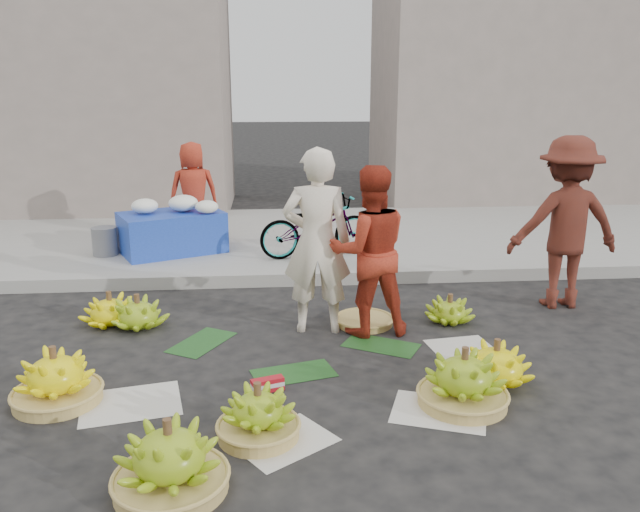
{
  "coord_description": "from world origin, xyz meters",
  "views": [
    {
      "loc": [
        -0.27,
        -4.79,
        2.21
      ],
      "look_at": [
        0.2,
        0.82,
        0.7
      ],
      "focal_mm": 35.0,
      "sensor_mm": 36.0,
      "label": 1
    }
  ],
  "objects": [
    {
      "name": "bicycle",
      "position": [
        0.34,
        2.98,
        0.51
      ],
      "size": [
        0.85,
        1.58,
        0.79
      ],
      "primitive_type": "imported",
      "rotation": [
        0.0,
        0.0,
        1.8
      ],
      "color": "gray",
      "rests_on": "sidewalk"
    },
    {
      "name": "basket_spare",
      "position": [
        0.63,
        0.83,
        0.03
      ],
      "size": [
        0.69,
        0.69,
        0.06
      ],
      "primitive_type": "cylinder",
      "rotation": [
        0.0,
        0.0,
        -0.32
      ],
      "color": "#AC8C48",
      "rests_on": "ground"
    },
    {
      "name": "vendor_cream",
      "position": [
        0.16,
        0.72,
        0.86
      ],
      "size": [
        0.66,
        0.46,
        1.72
      ],
      "primitive_type": "imported",
      "rotation": [
        0.0,
        0.0,
        3.07
      ],
      "color": "white",
      "rests_on": "ground"
    },
    {
      "name": "banana_leaves",
      "position": [
        -0.1,
        0.2,
        0.0
      ],
      "size": [
        2.0,
        1.0,
        0.0
      ],
      "primitive_type": null,
      "color": "#174518",
      "rests_on": "ground"
    },
    {
      "name": "banana_bunch_1",
      "position": [
        -0.37,
        -1.12,
        0.16
      ],
      "size": [
        0.53,
        0.53,
        0.39
      ],
      "rotation": [
        0.0,
        0.0,
        0.16
      ],
      "color": "#AC8C48",
      "rests_on": "ground"
    },
    {
      "name": "newspaper_scatter",
      "position": [
        0.0,
        -0.8,
        0.0
      ],
      "size": [
        3.2,
        1.8,
        0.0
      ],
      "primitive_type": null,
      "color": "silver",
      "rests_on": "ground"
    },
    {
      "name": "banana_bunch_6",
      "position": [
        -1.54,
        0.93,
        0.14
      ],
      "size": [
        0.62,
        0.62,
        0.33
      ],
      "rotation": [
        0.0,
        0.0,
        0.22
      ],
      "color": "#73A016",
      "rests_on": "ground"
    },
    {
      "name": "building_left",
      "position": [
        -4.0,
        7.2,
        2.0
      ],
      "size": [
        6.0,
        3.0,
        4.0
      ],
      "primitive_type": "cube",
      "color": "gray",
      "rests_on": "sidewalk"
    },
    {
      "name": "banana_bunch_4",
      "position": [
        1.45,
        -0.49,
        0.16
      ],
      "size": [
        0.6,
        0.6,
        0.36
      ],
      "rotation": [
        0.0,
        0.0,
        -0.04
      ],
      "color": "#FFF60C",
      "rests_on": "ground"
    },
    {
      "name": "sidewalk",
      "position": [
        0.0,
        4.3,
        0.06
      ],
      "size": [
        40.0,
        4.0,
        0.12
      ],
      "primitive_type": "cube",
      "color": "gray",
      "rests_on": "ground"
    },
    {
      "name": "banana_bunch_5",
      "position": [
        1.47,
        0.82,
        0.12
      ],
      "size": [
        0.57,
        0.57,
        0.29
      ],
      "rotation": [
        0.0,
        0.0,
        -0.41
      ],
      "color": "#73A016",
      "rests_on": "ground"
    },
    {
      "name": "banana_bunch_0",
      "position": [
        -1.83,
        -0.53,
        0.18
      ],
      "size": [
        0.71,
        0.71,
        0.44
      ],
      "rotation": [
        0.0,
        0.0,
        0.4
      ],
      "color": "#AC8C48",
      "rests_on": "ground"
    },
    {
      "name": "vendor_red",
      "position": [
        0.63,
        0.64,
        0.78
      ],
      "size": [
        0.81,
        0.65,
        1.57
      ],
      "primitive_type": "imported",
      "rotation": [
        0.0,
        0.0,
        3.22
      ],
      "color": "#BB351C",
      "rests_on": "ground"
    },
    {
      "name": "incense_stack",
      "position": [
        -0.31,
        -0.49,
        0.06
      ],
      "size": [
        0.26,
        0.15,
        0.1
      ],
      "primitive_type": "cube",
      "rotation": [
        0.0,
        0.0,
        0.32
      ],
      "color": "#AE121C",
      "rests_on": "ground"
    },
    {
      "name": "grey_bucket",
      "position": [
        -2.4,
        3.27,
        0.3
      ],
      "size": [
        0.32,
        0.32,
        0.37
      ],
      "primitive_type": "cylinder",
      "color": "slate",
      "rests_on": "sidewalk"
    },
    {
      "name": "banana_bunch_7",
      "position": [
        -1.83,
        1.05,
        0.14
      ],
      "size": [
        0.55,
        0.55,
        0.33
      ],
      "rotation": [
        0.0,
        0.0,
        0.07
      ],
      "color": "#FFF60C",
      "rests_on": "ground"
    },
    {
      "name": "man_striped",
      "position": [
        2.75,
        1.22,
        0.88
      ],
      "size": [
        1.16,
        0.68,
        1.77
      ],
      "primitive_type": "imported",
      "rotation": [
        0.0,
        0.0,
        3.12
      ],
      "color": "maroon",
      "rests_on": "ground"
    },
    {
      "name": "flower_vendor",
      "position": [
        -1.32,
        3.97,
        0.82
      ],
      "size": [
        0.77,
        0.59,
        1.4
      ],
      "primitive_type": "imported",
      "rotation": [
        0.0,
        0.0,
        3.37
      ],
      "color": "#BB351C",
      "rests_on": "sidewalk"
    },
    {
      "name": "ground",
      "position": [
        0.0,
        0.0,
        0.0
      ],
      "size": [
        80.0,
        80.0,
        0.0
      ],
      "primitive_type": "plane",
      "color": "black",
      "rests_on": "ground"
    },
    {
      "name": "banana_bunch_2",
      "position": [
        -0.86,
        -1.65,
        0.19
      ],
      "size": [
        0.74,
        0.74,
        0.45
      ],
      "rotation": [
        0.0,
        0.0,
        0.4
      ],
      "color": "#AC8C48",
      "rests_on": "ground"
    },
    {
      "name": "flower_table",
      "position": [
        -1.54,
        3.35,
        0.43
      ],
      "size": [
        1.49,
        1.25,
        0.74
      ],
      "rotation": [
        0.0,
        0.0,
        0.43
      ],
      "color": "#1B39B0",
      "rests_on": "sidewalk"
    },
    {
      "name": "building_right",
      "position": [
        4.5,
        7.7,
        2.5
      ],
      "size": [
        5.0,
        3.0,
        5.0
      ],
      "primitive_type": "cube",
      "color": "gray",
      "rests_on": "sidewalk"
    },
    {
      "name": "curb",
      "position": [
        0.0,
        2.2,
        0.07
      ],
      "size": [
        40.0,
        0.25,
        0.15
      ],
      "primitive_type": "cube",
      "color": "gray",
      "rests_on": "ground"
    },
    {
      "name": "banana_bunch_3",
      "position": [
        1.1,
        -0.8,
        0.19
      ],
      "size": [
        0.68,
        0.68,
        0.44
      ],
      "rotation": [
        0.0,
        0.0,
        -0.25
      ],
      "color": "#AC8C48",
      "rests_on": "ground"
    }
  ]
}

